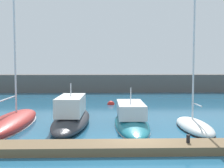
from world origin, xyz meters
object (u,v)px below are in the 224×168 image
at_px(motorboat_charcoal_second, 72,116).
at_px(mooring_buoy_red, 111,105).
at_px(sailboat_red_nearest, 12,121).
at_px(sailboat_white_fourth, 194,126).
at_px(motorboat_teal_third, 131,119).
at_px(dock_bollard, 188,139).

bearing_deg(motorboat_charcoal_second, mooring_buoy_red, -15.13).
distance_m(sailboat_red_nearest, mooring_buoy_red, 13.77).
relative_size(sailboat_white_fourth, mooring_buoy_red, 12.49).
bearing_deg(sailboat_red_nearest, motorboat_teal_third, -89.70).
distance_m(sailboat_red_nearest, dock_bollard, 13.39).
xyz_separation_m(sailboat_red_nearest, motorboat_charcoal_second, (4.50, 0.35, 0.32)).
relative_size(motorboat_charcoal_second, dock_bollard, 23.44).
bearing_deg(motorboat_teal_third, mooring_buoy_red, 6.77).
distance_m(sailboat_white_fourth, dock_bollard, 5.51).
bearing_deg(sailboat_red_nearest, dock_bollard, -119.34).
bearing_deg(sailboat_white_fourth, dock_bollard, 158.00).
bearing_deg(dock_bollard, mooring_buoy_red, 101.82).
distance_m(sailboat_white_fourth, mooring_buoy_red, 14.08).
bearing_deg(mooring_buoy_red, sailboat_white_fourth, -66.01).
xyz_separation_m(sailboat_white_fourth, dock_bollard, (-1.96, -5.14, 0.41)).
bearing_deg(sailboat_red_nearest, sailboat_white_fourth, -95.90).
bearing_deg(mooring_buoy_red, dock_bollard, -78.18).
bearing_deg(sailboat_red_nearest, motorboat_charcoal_second, -84.96).
distance_m(motorboat_charcoal_second, dock_bollard, 9.99).
xyz_separation_m(mooring_buoy_red, dock_bollard, (3.77, -18.00, 0.68)).
relative_size(sailboat_red_nearest, sailboat_white_fourth, 1.80).
height_order(mooring_buoy_red, dock_bollard, dock_bollard).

